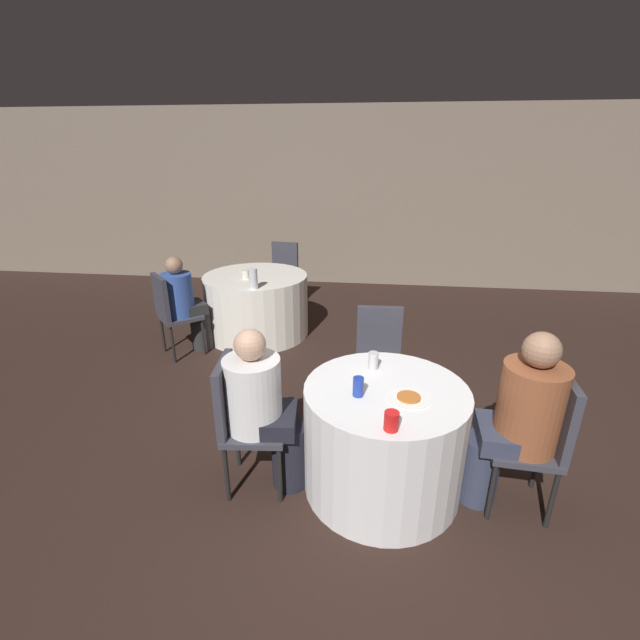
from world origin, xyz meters
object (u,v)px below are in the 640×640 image
chair_near_north (379,352)px  person_floral_shirt (516,420)px  pizza_plate_near (409,398)px  bottle_far (253,279)px  table_near (383,438)px  soda_can_silver (373,361)px  chair_near_west (240,413)px  chair_far_north (283,270)px  person_blue_shirt (186,305)px  chair_far_southwest (171,309)px  table_far (257,305)px  soda_can_blue (358,387)px  chair_near_east (542,433)px  person_white_shirt (264,409)px

chair_near_north → person_floral_shirt: size_ratio=0.77×
pizza_plate_near → bottle_far: bearing=126.5°
table_near → pizza_plate_near: size_ratio=4.08×
soda_can_silver → pizza_plate_near: bearing=-58.9°
chair_near_west → chair_near_north: bearing=133.2°
table_near → chair_far_north: size_ratio=1.12×
person_floral_shirt → person_blue_shirt: (-2.91, 1.91, -0.06)m
soda_can_silver → table_near: bearing=-71.1°
chair_far_southwest → table_far: bearing=90.0°
chair_near_north → soda_can_blue: chair_near_north is taller
chair_near_north → chair_far_southwest: same height
person_floral_shirt → table_near: bearing=90.0°
chair_far_southwest → soda_can_blue: 2.78m
chair_far_southwest → person_floral_shirt: 3.52m
bottle_far → chair_near_east: bearing=-40.9°
table_near → pizza_plate_near: (0.13, -0.10, 0.38)m
pizza_plate_near → chair_far_north: bearing=112.7°
person_blue_shirt → soda_can_silver: 2.60m
chair_near_west → person_white_shirt: 0.17m
person_blue_shirt → soda_can_blue: 2.77m
chair_far_north → soda_can_silver: chair_far_north is taller
chair_near_west → pizza_plate_near: size_ratio=3.63×
soda_can_blue → person_blue_shirt: bearing=135.0°
table_far → person_white_shirt: person_white_shirt is taller
table_near → person_white_shirt: (-0.77, -0.08, 0.22)m
person_floral_shirt → person_blue_shirt: 3.48m
person_white_shirt → bottle_far: (-0.60, 2.00, 0.27)m
table_far → bottle_far: (0.13, -0.52, 0.49)m
table_near → person_white_shirt: bearing=-174.4°
chair_near_east → soda_can_silver: size_ratio=7.62×
chair_near_west → chair_far_north: bearing=-178.6°
table_near → soda_can_silver: bearing=108.9°
table_near → pizza_plate_near: bearing=-38.3°
bottle_far → soda_can_blue: bearing=-59.4°
chair_far_north → person_floral_shirt: 4.13m
pizza_plate_near → person_white_shirt: bearing=178.4°
table_near → chair_near_east: chair_near_east is taller
table_near → soda_can_silver: 0.51m
chair_near_north → bottle_far: (-1.34, 0.99, 0.31)m
person_white_shirt → person_blue_shirt: bearing=-150.5°
table_far → bottle_far: bearing=-76.3°
bottle_far → pizza_plate_near: bearing=-53.5°
table_near → chair_near_north: size_ratio=1.12×
table_near → chair_far_southwest: bearing=142.4°
person_white_shirt → pizza_plate_near: 0.92m
chair_near_north → pizza_plate_near: size_ratio=3.63×
soda_can_silver → soda_can_blue: same height
pizza_plate_near → soda_can_silver: 0.42m
pizza_plate_near → chair_near_east: bearing=2.2°
table_near → chair_far_north: (-1.37, 3.47, 0.18)m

